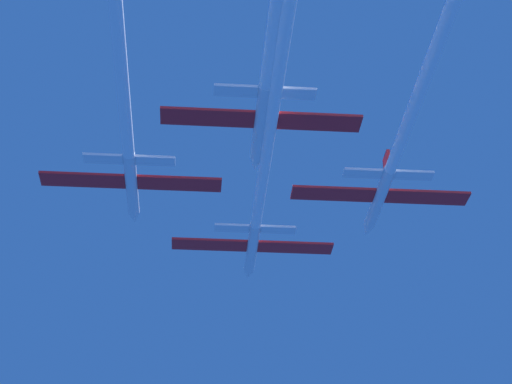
{
  "coord_description": "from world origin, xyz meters",
  "views": [
    {
      "loc": [
        -6.66,
        -103.72,
        -53.37
      ],
      "look_at": [
        -0.11,
        -14.26,
        -0.03
      ],
      "focal_mm": 63.2,
      "sensor_mm": 36.0,
      "label": 1
    }
  ],
  "objects_px": {
    "jet_left_wing": "(123,83)",
    "jet_slot": "(273,33)",
    "jet_right_wing": "(406,128)",
    "jet_lead": "(262,184)"
  },
  "relations": [
    {
      "from": "jet_right_wing",
      "to": "jet_slot",
      "type": "relative_size",
      "value": 1.01
    },
    {
      "from": "jet_lead",
      "to": "jet_slot",
      "type": "height_order",
      "value": "jet_slot"
    },
    {
      "from": "jet_lead",
      "to": "jet_right_wing",
      "type": "distance_m",
      "value": 18.6
    },
    {
      "from": "jet_left_wing",
      "to": "jet_slot",
      "type": "xyz_separation_m",
      "value": [
        13.9,
        -8.39,
        -0.09
      ]
    },
    {
      "from": "jet_left_wing",
      "to": "jet_right_wing",
      "type": "height_order",
      "value": "jet_left_wing"
    },
    {
      "from": "jet_right_wing",
      "to": "jet_left_wing",
      "type": "bearing_deg",
      "value": -171.15
    },
    {
      "from": "jet_slot",
      "to": "jet_right_wing",
      "type": "bearing_deg",
      "value": 40.91
    },
    {
      "from": "jet_left_wing",
      "to": "jet_lead",
      "type": "bearing_deg",
      "value": 48.58
    },
    {
      "from": "jet_lead",
      "to": "jet_right_wing",
      "type": "bearing_deg",
      "value": -41.87
    },
    {
      "from": "jet_left_wing",
      "to": "jet_right_wing",
      "type": "bearing_deg",
      "value": 8.85
    }
  ]
}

